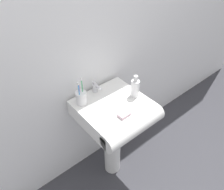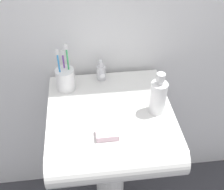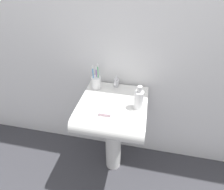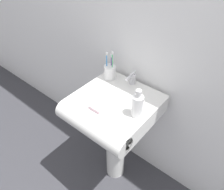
{
  "view_description": "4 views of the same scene",
  "coord_description": "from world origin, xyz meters",
  "views": [
    {
      "loc": [
        -0.77,
        -0.92,
        1.87
      ],
      "look_at": [
        0.01,
        0.02,
        0.88
      ],
      "focal_mm": 35.0,
      "sensor_mm": 36.0,
      "label": 1
    },
    {
      "loc": [
        -0.09,
        -0.82,
        1.59
      ],
      "look_at": [
        0.01,
        -0.03,
        0.91
      ],
      "focal_mm": 45.0,
      "sensor_mm": 36.0,
      "label": 2
    },
    {
      "loc": [
        0.19,
        -1.0,
        1.63
      ],
      "look_at": [
        -0.01,
        -0.02,
        0.89
      ],
      "focal_mm": 28.0,
      "sensor_mm": 36.0,
      "label": 3
    },
    {
      "loc": [
        0.64,
        -0.82,
        1.71
      ],
      "look_at": [
        -0.03,
        -0.01,
        0.84
      ],
      "focal_mm": 35.0,
      "sensor_mm": 36.0,
      "label": 4
    }
  ],
  "objects": [
    {
      "name": "bar_soap",
      "position": [
        -0.03,
        -0.15,
        0.84
      ],
      "size": [
        0.08,
        0.05,
        0.02
      ],
      "primitive_type": "cube",
      "color": "silver",
      "rests_on": "sink_basin"
    },
    {
      "name": "wall_back",
      "position": [
        0.0,
        0.28,
        1.2
      ],
      "size": [
        5.0,
        0.05,
        2.4
      ],
      "primitive_type": "cube",
      "color": "white",
      "rests_on": "ground"
    },
    {
      "name": "soap_bottle",
      "position": [
        0.18,
        -0.04,
        0.9
      ],
      "size": [
        0.06,
        0.06,
        0.18
      ],
      "color": "white",
      "rests_on": "sink_basin"
    },
    {
      "name": "sink_basin",
      "position": [
        0.0,
        -0.05,
        0.76
      ],
      "size": [
        0.5,
        0.52,
        0.13
      ],
      "color": "white",
      "rests_on": "sink_pedestal"
    },
    {
      "name": "toothbrush_cup",
      "position": [
        -0.17,
        0.14,
        0.87
      ],
      "size": [
        0.08,
        0.08,
        0.21
      ],
      "color": "white",
      "rests_on": "sink_basin"
    },
    {
      "name": "sink_pedestal",
      "position": [
        0.0,
        0.0,
        0.35
      ],
      "size": [
        0.14,
        0.14,
        0.7
      ],
      "primitive_type": "cylinder",
      "color": "white",
      "rests_on": "ground"
    },
    {
      "name": "ground_plane",
      "position": [
        0.0,
        0.0,
        0.0
      ],
      "size": [
        6.0,
        6.0,
        0.0
      ],
      "primitive_type": "plane",
      "color": "#38383D",
      "rests_on": "ground"
    },
    {
      "name": "faucet",
      "position": [
        -0.02,
        0.18,
        0.87
      ],
      "size": [
        0.04,
        0.1,
        0.08
      ],
      "color": "silver",
      "rests_on": "sink_basin"
    }
  ]
}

